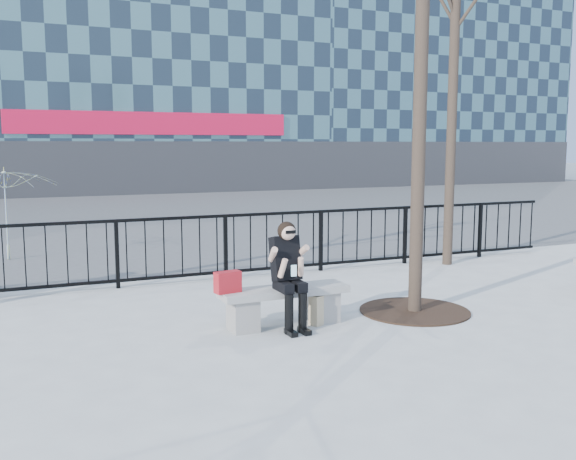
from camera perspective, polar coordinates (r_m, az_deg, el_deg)
name	(u,v)px	position (r m, az deg, el deg)	size (l,w,h in m)	color
ground	(284,325)	(8.21, -0.34, -8.47)	(120.00, 120.00, 0.00)	#9E9D98
street_surface	(111,211)	(22.59, -15.45, 1.60)	(60.00, 23.00, 0.01)	#474747
railing	(214,247)	(10.85, -6.58, -1.55)	(14.00, 0.06, 1.10)	black
building_right	(412,12)	(42.08, 10.92, 18.51)	(16.20, 10.20, 20.60)	slate
tree_grate	(414,311)	(9.02, 11.18, -7.06)	(1.50, 1.50, 0.02)	black
bench_main	(284,302)	(8.13, -0.35, -6.43)	(1.65, 0.46, 0.49)	gray
seated_woman	(289,276)	(7.91, 0.11, -4.10)	(0.50, 0.64, 1.34)	black
handbag	(228,282)	(7.83, -5.38, -4.63)	(0.31, 0.15, 0.26)	#B3161E
shopping_bag	(323,308)	(8.28, 3.11, -6.98)	(0.40, 0.15, 0.38)	beige
vendor_umbrella	(6,214)	(13.69, -23.76, 1.31)	(2.01, 2.05, 1.84)	yellow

